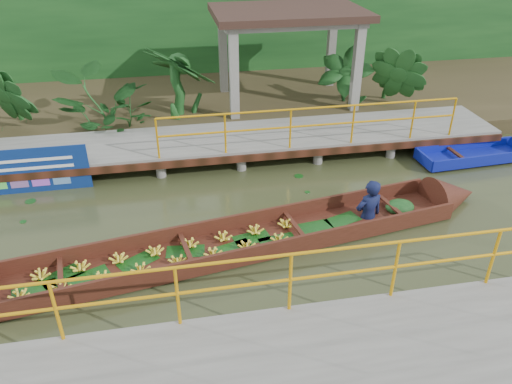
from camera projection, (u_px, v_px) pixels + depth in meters
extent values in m
plane|color=#31341A|center=(214.00, 234.00, 10.17)|extent=(80.00, 80.00, 0.00)
cube|color=#352D1A|center=(188.00, 100.00, 16.43)|extent=(30.00, 8.00, 0.45)
cube|color=slate|center=(198.00, 142.00, 12.89)|extent=(16.00, 2.00, 0.15)
cube|color=black|center=(202.00, 161.00, 12.08)|extent=(16.00, 0.12, 0.18)
cylinder|color=orange|center=(313.00, 108.00, 11.98)|extent=(7.50, 0.05, 0.05)
cylinder|color=orange|center=(312.00, 125.00, 12.20)|extent=(7.50, 0.05, 0.05)
cylinder|color=orange|center=(312.00, 127.00, 12.23)|extent=(0.05, 0.05, 1.00)
cylinder|color=slate|center=(32.00, 179.00, 11.72)|extent=(0.24, 0.24, 0.55)
cylinder|color=slate|center=(44.00, 150.00, 13.08)|extent=(0.24, 0.24, 0.55)
cylinder|color=slate|center=(119.00, 172.00, 12.03)|extent=(0.24, 0.24, 0.55)
cylinder|color=slate|center=(122.00, 145.00, 13.39)|extent=(0.24, 0.24, 0.55)
cylinder|color=slate|center=(202.00, 165.00, 12.35)|extent=(0.24, 0.24, 0.55)
cylinder|color=slate|center=(196.00, 139.00, 13.71)|extent=(0.24, 0.24, 0.55)
cylinder|color=slate|center=(280.00, 158.00, 12.67)|extent=(0.24, 0.24, 0.55)
cylinder|color=slate|center=(267.00, 134.00, 14.03)|extent=(0.24, 0.24, 0.55)
cylinder|color=slate|center=(355.00, 152.00, 12.98)|extent=(0.24, 0.24, 0.55)
cylinder|color=slate|center=(335.00, 129.00, 14.34)|extent=(0.24, 0.24, 0.55)
cylinder|color=slate|center=(426.00, 146.00, 13.30)|extent=(0.24, 0.24, 0.55)
cylinder|color=slate|center=(400.00, 124.00, 14.66)|extent=(0.24, 0.24, 0.55)
cylinder|color=slate|center=(202.00, 165.00, 12.35)|extent=(0.24, 0.24, 0.55)
cylinder|color=orange|center=(305.00, 253.00, 6.90)|extent=(10.00, 0.05, 0.05)
cylinder|color=orange|center=(304.00, 278.00, 7.13)|extent=(10.00, 0.05, 0.05)
cylinder|color=orange|center=(304.00, 281.00, 7.15)|extent=(0.05, 0.05, 1.00)
cube|color=slate|center=(234.00, 79.00, 13.89)|extent=(0.25, 0.25, 2.80)
cube|color=slate|center=(357.00, 72.00, 14.46)|extent=(0.25, 0.25, 2.80)
cube|color=slate|center=(223.00, 56.00, 15.93)|extent=(0.25, 0.25, 2.80)
cube|color=slate|center=(331.00, 51.00, 16.50)|extent=(0.25, 0.25, 2.80)
cube|color=slate|center=(288.00, 19.00, 14.54)|extent=(4.00, 2.60, 0.12)
cube|color=#311F18|center=(288.00, 12.00, 14.44)|extent=(4.40, 3.00, 0.20)
cube|color=#123A16|center=(180.00, 28.00, 17.66)|extent=(30.00, 0.80, 4.00)
cube|color=#33170D|center=(243.00, 245.00, 9.73)|extent=(8.99, 2.59, 0.07)
cube|color=#33170D|center=(234.00, 223.00, 10.10)|extent=(8.81, 1.55, 0.38)
cube|color=#33170D|center=(253.00, 255.00, 9.19)|extent=(8.81, 1.55, 0.38)
cone|color=#33170D|center=(453.00, 196.00, 11.16)|extent=(1.28, 1.24, 1.07)
ellipsoid|color=#123A16|center=(400.00, 207.00, 10.73)|extent=(0.70, 0.59, 0.29)
imported|color=#10163B|center=(373.00, 181.00, 10.11)|extent=(0.69, 0.52, 1.73)
cube|color=#0D1896|center=(472.00, 157.00, 13.00)|extent=(2.91, 1.02, 0.10)
cube|color=#0D1896|center=(463.00, 147.00, 13.30)|extent=(2.86, 0.22, 0.29)
cube|color=#0D1896|center=(483.00, 161.00, 12.58)|extent=(2.86, 0.22, 0.29)
cube|color=#0D1896|center=(423.00, 159.00, 12.65)|extent=(0.11, 0.86, 0.29)
cube|color=black|center=(457.00, 154.00, 12.82)|extent=(0.14, 0.86, 0.05)
cube|color=navy|center=(8.00, 173.00, 11.30)|extent=(3.56, 0.03, 1.11)
cube|color=white|center=(5.00, 162.00, 11.15)|extent=(2.89, 0.01, 0.07)
cube|color=white|center=(7.00, 170.00, 11.25)|extent=(2.89, 0.01, 0.07)
imported|color=#123A16|center=(11.00, 99.00, 13.25)|extent=(1.42, 1.42, 1.77)
imported|color=#123A16|center=(108.00, 93.00, 13.64)|extent=(1.42, 1.42, 1.77)
imported|color=#123A16|center=(182.00, 89.00, 13.96)|extent=(1.42, 1.42, 1.77)
imported|color=#123A16|center=(352.00, 79.00, 14.75)|extent=(1.42, 1.42, 1.77)
imported|color=#123A16|center=(399.00, 76.00, 14.99)|extent=(1.42, 1.42, 1.77)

